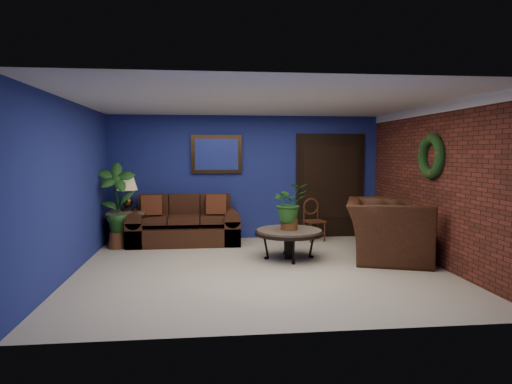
{
  "coord_description": "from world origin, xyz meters",
  "views": [
    {
      "loc": [
        -0.83,
        -6.75,
        1.76
      ],
      "look_at": [
        -0.02,
        0.55,
        1.12
      ],
      "focal_mm": 32.0,
      "sensor_mm": 36.0,
      "label": 1
    }
  ],
  "objects": [
    {
      "name": "wall_mirror",
      "position": [
        -0.6,
        2.46,
        1.72
      ],
      "size": [
        1.02,
        0.06,
        0.77
      ],
      "primitive_type": "cube",
      "color": "#462F16",
      "rests_on": "wall_back"
    },
    {
      "name": "ceiling",
      "position": [
        0.0,
        0.0,
        2.5
      ],
      "size": [
        5.5,
        5.0,
        0.02
      ],
      "primitive_type": "cube",
      "color": "silver",
      "rests_on": "wall_back"
    },
    {
      "name": "end_table",
      "position": [
        -2.3,
        2.05,
        0.5
      ],
      "size": [
        0.72,
        0.72,
        0.66
      ],
      "color": "#4C4842",
      "rests_on": "ground"
    },
    {
      "name": "table_lamp",
      "position": [
        -2.3,
        2.05,
        1.07
      ],
      "size": [
        0.38,
        0.38,
        0.64
      ],
      "color": "#462F16",
      "rests_on": "end_table"
    },
    {
      "name": "coffee_plant",
      "position": [
        0.54,
        0.59,
        0.91
      ],
      "size": [
        0.67,
        0.61,
        0.77
      ],
      "color": "brown",
      "rests_on": "coffee_table"
    },
    {
      "name": "sofa",
      "position": [
        -1.24,
        2.08,
        0.31
      ],
      "size": [
        2.1,
        0.91,
        0.95
      ],
      "color": "#402112",
      "rests_on": "ground"
    },
    {
      "name": "coffee_table",
      "position": [
        0.54,
        0.59,
        0.43
      ],
      "size": [
        1.14,
        1.14,
        0.49
      ],
      "rotation": [
        0.0,
        0.0,
        0.21
      ],
      "color": "#4C4842",
      "rests_on": "ground"
    },
    {
      "name": "wall_back",
      "position": [
        0.0,
        2.5,
        1.25
      ],
      "size": [
        5.5,
        0.04,
        2.5
      ],
      "primitive_type": "cube",
      "color": "navy",
      "rests_on": "ground"
    },
    {
      "name": "wall_right_brick",
      "position": [
        2.75,
        0.0,
        1.25
      ],
      "size": [
        0.04,
        5.0,
        2.5
      ],
      "primitive_type": "cube",
      "color": "maroon",
      "rests_on": "ground"
    },
    {
      "name": "floor_plant",
      "position": [
        2.35,
        1.53,
        0.45
      ],
      "size": [
        0.39,
        0.32,
        0.86
      ],
      "color": "brown",
      "rests_on": "ground"
    },
    {
      "name": "wall_left",
      "position": [
        -2.75,
        0.0,
        1.25
      ],
      "size": [
        0.04,
        5.0,
        2.5
      ],
      "primitive_type": "cube",
      "color": "navy",
      "rests_on": "ground"
    },
    {
      "name": "side_chair",
      "position": [
        1.31,
        2.11,
        0.47
      ],
      "size": [
        0.43,
        0.43,
        0.84
      ],
      "rotation": [
        0.0,
        0.0,
        0.21
      ],
      "color": "#5E2F1B",
      "rests_on": "ground"
    },
    {
      "name": "wreath",
      "position": [
        2.69,
        0.05,
        1.7
      ],
      "size": [
        0.16,
        0.72,
        0.72
      ],
      "primitive_type": "torus",
      "rotation": [
        0.0,
        1.57,
        0.0
      ],
      "color": "black",
      "rests_on": "wall_right_brick"
    },
    {
      "name": "floor",
      "position": [
        0.0,
        0.0,
        0.0
      ],
      "size": [
        5.5,
        5.5,
        0.0
      ],
      "primitive_type": "plane",
      "color": "beige",
      "rests_on": "ground"
    },
    {
      "name": "armchair",
      "position": [
        2.15,
        0.38,
        0.49
      ],
      "size": [
        1.74,
        1.86,
        0.98
      ],
      "primitive_type": "imported",
      "rotation": [
        0.0,
        0.0,
        1.23
      ],
      "color": "#402112",
      "rests_on": "ground"
    },
    {
      "name": "tall_plant",
      "position": [
        -2.45,
        1.76,
        0.86
      ],
      "size": [
        0.76,
        0.57,
        1.58
      ],
      "color": "brown",
      "rests_on": "ground"
    },
    {
      "name": "closet_door",
      "position": [
        1.75,
        2.47,
        1.05
      ],
      "size": [
        1.44,
        0.06,
        2.18
      ],
      "primitive_type": "cube",
      "color": "black",
      "rests_on": "wall_back"
    },
    {
      "name": "crown_molding",
      "position": [
        2.72,
        0.0,
        2.43
      ],
      "size": [
        0.03,
        5.0,
        0.14
      ],
      "primitive_type": "cube",
      "color": "white",
      "rests_on": "wall_right_brick"
    }
  ]
}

